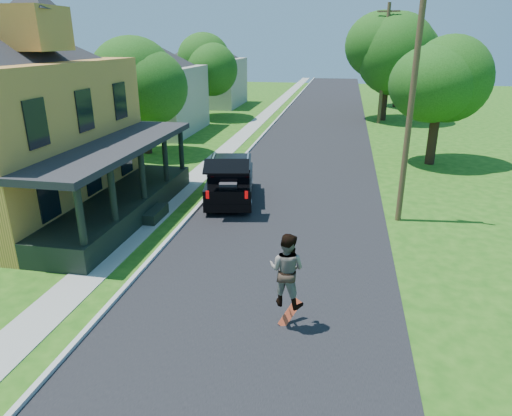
% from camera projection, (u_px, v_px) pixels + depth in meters
% --- Properties ---
extents(ground, '(140.00, 140.00, 0.00)m').
position_uv_depth(ground, '(255.00, 313.00, 12.46)').
color(ground, '#1D5210').
rests_on(ground, ground).
extents(street, '(8.00, 120.00, 0.02)m').
position_uv_depth(street, '(311.00, 149.00, 30.87)').
color(street, black).
rests_on(street, ground).
extents(curb, '(0.15, 120.00, 0.12)m').
position_uv_depth(curb, '(253.00, 147.00, 31.59)').
color(curb, '#ADADA7').
rests_on(curb, ground).
extents(sidewalk, '(1.30, 120.00, 0.03)m').
position_uv_depth(sidewalk, '(231.00, 146.00, 31.86)').
color(sidewalk, gray).
rests_on(sidewalk, ground).
extents(front_walk, '(6.50, 1.20, 0.03)m').
position_uv_depth(front_walk, '(66.00, 212.00, 19.67)').
color(front_walk, gray).
rests_on(front_walk, ground).
extents(neighbor_house_mid, '(12.78, 12.78, 8.30)m').
position_uv_depth(neighbor_house_mid, '(144.00, 78.00, 35.49)').
color(neighbor_house_mid, '#B1A99C').
rests_on(neighbor_house_mid, ground).
extents(neighbor_house_far, '(12.78, 12.78, 8.30)m').
position_uv_depth(neighbor_house_far, '(204.00, 66.00, 50.21)').
color(neighbor_house_far, '#B1A99C').
rests_on(neighbor_house_far, ground).
extents(black_suv, '(2.84, 5.46, 2.42)m').
position_uv_depth(black_suv, '(230.00, 180.00, 20.94)').
color(black_suv, black).
rests_on(black_suv, ground).
extents(skateboarder, '(1.09, 0.94, 1.93)m').
position_uv_depth(skateboarder, '(287.00, 270.00, 11.32)').
color(skateboarder, black).
rests_on(skateboarder, ground).
extents(skateboard, '(0.59, 0.51, 0.68)m').
position_uv_depth(skateboard, '(290.00, 314.00, 11.96)').
color(skateboard, '#BC3310').
rests_on(skateboard, ground).
extents(tree_left_mid, '(5.96, 5.74, 7.55)m').
position_uv_depth(tree_left_mid, '(142.00, 76.00, 28.23)').
color(tree_left_mid, black).
rests_on(tree_left_mid, ground).
extents(tree_left_far, '(6.14, 5.82, 7.80)m').
position_uv_depth(tree_left_far, '(202.00, 61.00, 41.31)').
color(tree_left_far, black).
rests_on(tree_left_far, ground).
extents(tree_right_near, '(5.71, 5.98, 7.35)m').
position_uv_depth(tree_right_near, '(440.00, 80.00, 25.71)').
color(tree_right_near, black).
rests_on(tree_right_near, ground).
extents(tree_right_mid, '(8.05, 7.84, 9.73)m').
position_uv_depth(tree_right_mid, '(388.00, 48.00, 39.90)').
color(tree_right_mid, black).
rests_on(tree_right_mid, ground).
extents(tree_right_far, '(6.96, 7.09, 9.51)m').
position_uv_depth(tree_right_far, '(401.00, 46.00, 48.05)').
color(tree_right_far, black).
rests_on(tree_right_far, ground).
extents(utility_pole_near, '(1.42, 0.39, 8.99)m').
position_uv_depth(utility_pole_near, '(411.00, 107.00, 17.25)').
color(utility_pole_near, '#40321D').
rests_on(utility_pole_near, ground).
extents(utility_pole_far, '(1.81, 0.53, 9.84)m').
position_uv_depth(utility_pole_far, '(384.00, 63.00, 38.68)').
color(utility_pole_far, '#40321D').
rests_on(utility_pole_far, ground).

